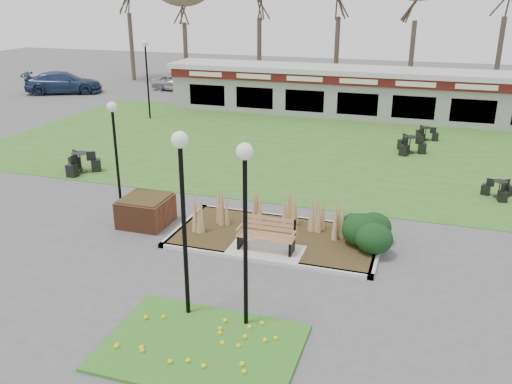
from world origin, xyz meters
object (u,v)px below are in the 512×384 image
(park_bench, at_px, (267,234))
(lamp_post_near_left, at_px, (245,197))
(car_black, at_px, (221,88))
(bistro_set_d, at_px, (409,147))
(lamp_post_near_right, at_px, (182,186))
(bistro_set_b, at_px, (425,136))
(car_blue, at_px, (64,83))
(bistro_set_a, at_px, (81,166))
(car_silver, at_px, (176,82))
(food_pavilion, at_px, (361,92))
(lamp_post_mid_left, at_px, (114,135))
(lamp_post_far_left, at_px, (146,62))
(brick_planter, at_px, (146,211))
(bistro_set_c, at_px, (499,192))

(park_bench, height_order, lamp_post_near_left, lamp_post_near_left)
(lamp_post_near_left, relative_size, car_black, 0.87)
(bistro_set_d, bearing_deg, lamp_post_near_right, -104.86)
(bistro_set_b, height_order, car_blue, car_blue)
(bistro_set_a, relative_size, bistro_set_d, 1.08)
(lamp_post_near_right, height_order, car_silver, lamp_post_near_right)
(bistro_set_a, height_order, car_silver, car_silver)
(food_pavilion, distance_m, lamp_post_mid_left, 19.60)
(bistro_set_d, bearing_deg, park_bench, -105.65)
(lamp_post_mid_left, bearing_deg, bistro_set_d, 51.65)
(lamp_post_far_left, height_order, car_blue, lamp_post_far_left)
(park_bench, distance_m, brick_planter, 4.47)
(bistro_set_a, bearing_deg, lamp_post_near_right, -43.68)
(food_pavilion, relative_size, lamp_post_near_left, 5.64)
(brick_planter, xyz_separation_m, lamp_post_near_left, (5.04, -4.50, 2.70))
(park_bench, relative_size, car_blue, 0.31)
(lamp_post_near_left, distance_m, bistro_set_c, 12.79)
(bistro_set_b, bearing_deg, lamp_post_far_left, 179.09)
(food_pavilion, distance_m, bistro_set_c, 14.51)
(lamp_post_near_right, distance_m, car_blue, 32.73)
(food_pavilion, height_order, car_silver, food_pavilion)
(bistro_set_c, relative_size, car_silver, 0.31)
(bistro_set_b, bearing_deg, brick_planter, -121.03)
(food_pavilion, distance_m, car_silver, 15.59)
(lamp_post_far_left, bearing_deg, lamp_post_near_left, -56.01)
(brick_planter, xyz_separation_m, bistro_set_c, (11.30, 6.26, -0.24))
(lamp_post_near_right, xyz_separation_m, bistro_set_c, (7.72, 10.76, -3.04))
(brick_planter, distance_m, car_blue, 26.89)
(lamp_post_far_left, bearing_deg, food_pavilion, 21.30)
(park_bench, height_order, lamp_post_far_left, lamp_post_far_left)
(brick_planter, bearing_deg, car_blue, 131.94)
(lamp_post_mid_left, xyz_separation_m, bistro_set_d, (8.84, 11.17, -2.62))
(park_bench, height_order, food_pavilion, food_pavilion)
(lamp_post_mid_left, bearing_deg, bistro_set_a, 138.22)
(bistro_set_b, height_order, car_silver, car_silver)
(bistro_set_b, height_order, car_black, car_black)
(lamp_post_far_left, xyz_separation_m, car_blue, (-10.35, 5.72, -2.56))
(brick_planter, bearing_deg, car_black, 105.06)
(bistro_set_d, xyz_separation_m, car_black, (-13.54, 10.00, 0.54))
(park_bench, bearing_deg, lamp_post_near_left, -80.31)
(bistro_set_a, xyz_separation_m, bistro_set_c, (16.62, 2.26, -0.07))
(lamp_post_far_left, xyz_separation_m, car_black, (1.88, 7.08, -2.54))
(lamp_post_near_left, xyz_separation_m, bistro_set_b, (3.39, 18.52, -2.93))
(car_blue, bearing_deg, car_silver, -89.03)
(bistro_set_c, distance_m, bistro_set_d, 6.19)
(bistro_set_b, distance_m, bistro_set_d, 2.75)
(lamp_post_mid_left, relative_size, bistro_set_b, 3.15)
(park_bench, xyz_separation_m, bistro_set_b, (4.03, 14.77, -0.34))
(brick_planter, xyz_separation_m, car_silver, (-10.45, 23.65, 0.18))
(bistro_set_b, bearing_deg, lamp_post_near_left, -100.39)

